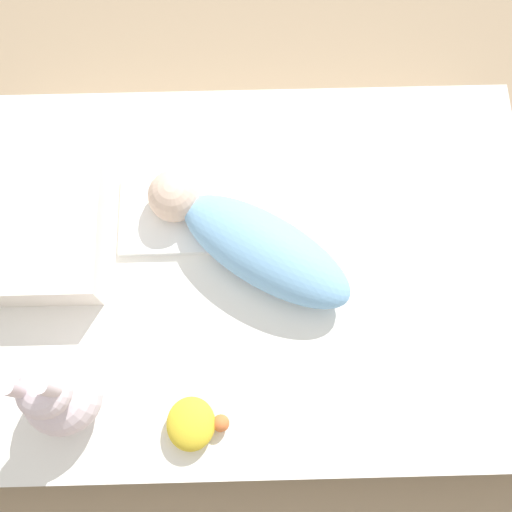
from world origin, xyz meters
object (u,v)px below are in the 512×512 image
at_px(bunny_plush, 59,395).
at_px(turtle_plush, 193,424).
at_px(swaddled_baby, 249,241).
at_px(pillow, 35,229).

relative_size(bunny_plush, turtle_plush, 2.31).
relative_size(swaddled_baby, turtle_plush, 3.71).
height_order(pillow, turtle_plush, pillow).
bearing_deg(bunny_plush, swaddled_baby, 40.90).
height_order(swaddled_baby, bunny_plush, bunny_plush).
bearing_deg(turtle_plush, pillow, 129.68).
relative_size(swaddled_baby, bunny_plush, 1.60).
xyz_separation_m(bunny_plush, turtle_plush, (0.28, -0.06, -0.09)).
distance_m(pillow, bunny_plush, 0.42).
xyz_separation_m(pillow, bunny_plush, (0.11, -0.41, 0.06)).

